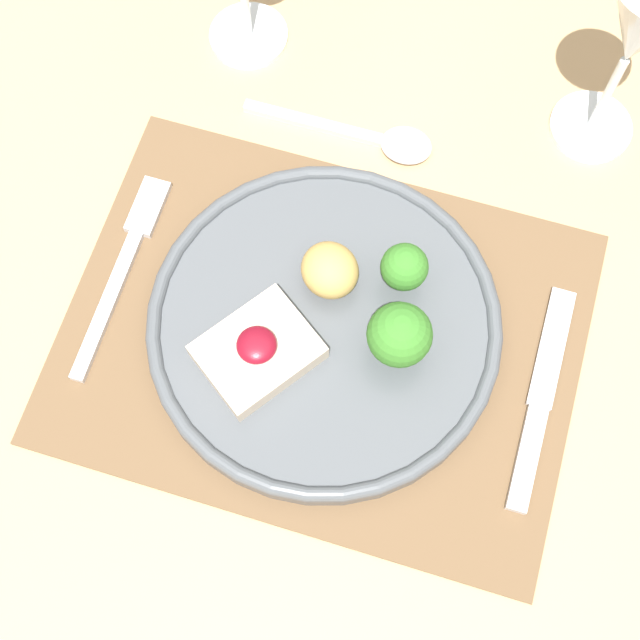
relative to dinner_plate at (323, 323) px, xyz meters
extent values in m
plane|color=brown|center=(0.00, -0.01, -0.74)|extent=(8.00, 8.00, 0.00)
cube|color=tan|center=(0.00, -0.01, -0.03)|extent=(1.11, 0.98, 0.03)
cylinder|color=tan|center=(-0.48, 0.41, -0.39)|extent=(0.06, 0.06, 0.69)
cube|color=brown|center=(0.00, -0.01, -0.02)|extent=(0.42, 0.31, 0.00)
cylinder|color=#4C5156|center=(0.00, 0.00, -0.01)|extent=(0.29, 0.29, 0.02)
torus|color=#4C5156|center=(0.00, 0.00, 0.00)|extent=(0.29, 0.29, 0.01)
cube|color=beige|center=(-0.04, -0.04, 0.01)|extent=(0.11, 0.11, 0.02)
ellipsoid|color=maroon|center=(-0.04, -0.04, 0.03)|extent=(0.03, 0.03, 0.01)
cylinder|color=#84B256|center=(0.06, -0.01, 0.01)|extent=(0.01, 0.01, 0.02)
sphere|color=#387A28|center=(0.06, -0.01, 0.04)|extent=(0.05, 0.05, 0.05)
cylinder|color=#84B256|center=(0.05, 0.05, 0.01)|extent=(0.01, 0.01, 0.02)
sphere|color=#387A28|center=(0.05, 0.05, 0.03)|extent=(0.04, 0.04, 0.04)
ellipsoid|color=tan|center=(-0.01, 0.04, 0.02)|extent=(0.07, 0.07, 0.04)
cube|color=silver|center=(-0.18, -0.03, -0.01)|extent=(0.01, 0.14, 0.01)
cube|color=silver|center=(-0.18, 0.06, -0.01)|extent=(0.02, 0.05, 0.01)
cube|color=silver|center=(0.18, -0.06, -0.01)|extent=(0.02, 0.08, 0.01)
cube|color=silver|center=(0.18, 0.04, -0.01)|extent=(0.02, 0.10, 0.00)
cube|color=silver|center=(-0.06, 0.19, -0.02)|extent=(0.13, 0.01, 0.01)
ellipsoid|color=silver|center=(0.02, 0.19, -0.01)|extent=(0.05, 0.04, 0.01)
cylinder|color=white|center=(0.17, 0.25, -0.02)|extent=(0.07, 0.07, 0.01)
cylinder|color=white|center=(0.17, 0.25, 0.03)|extent=(0.01, 0.01, 0.09)
cylinder|color=white|center=(-0.15, 0.26, -0.02)|extent=(0.07, 0.07, 0.01)
cylinder|color=white|center=(-0.15, 0.26, 0.03)|extent=(0.01, 0.01, 0.08)
camera|label=1|loc=(0.07, -0.24, 0.67)|focal=50.00mm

